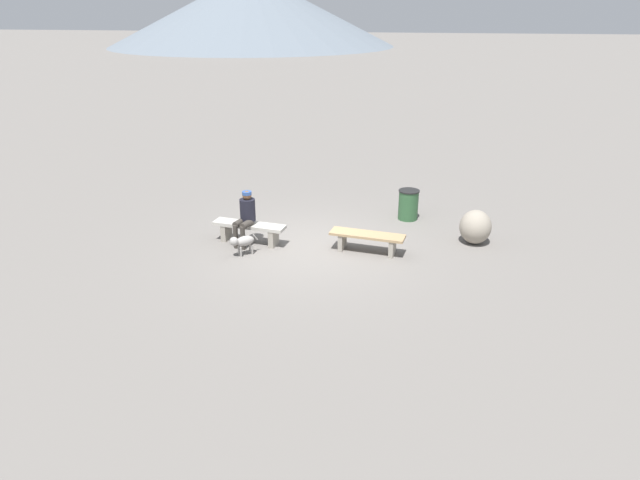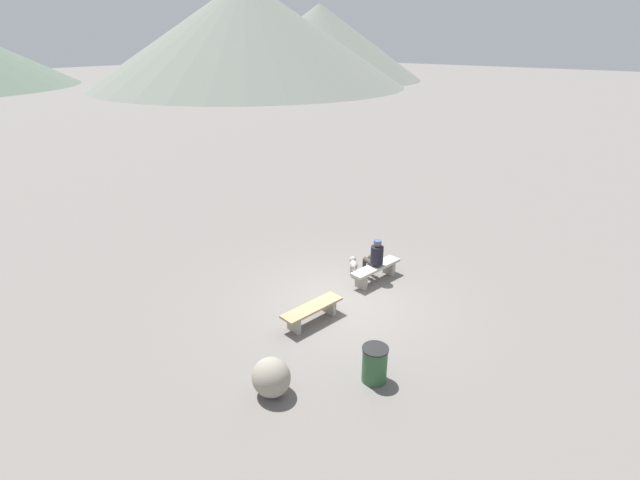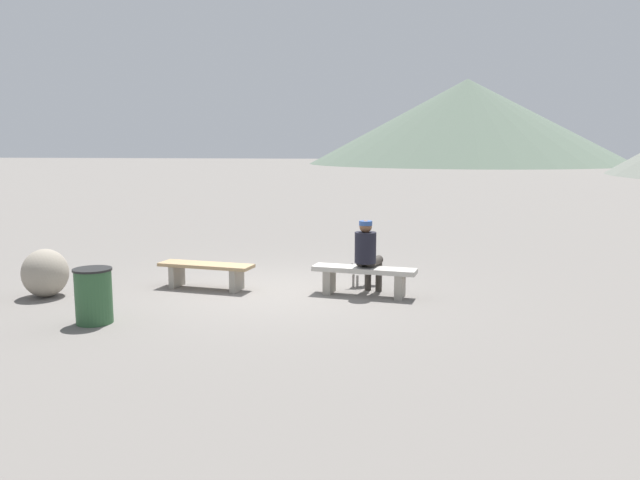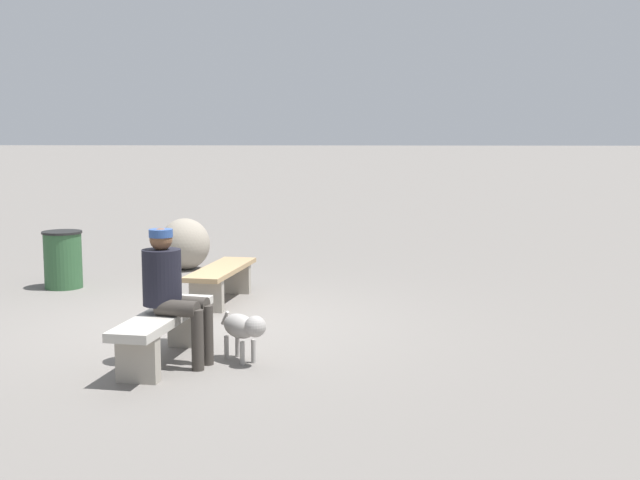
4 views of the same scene
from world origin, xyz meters
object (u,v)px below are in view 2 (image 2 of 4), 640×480
Objects in this scene: boulder at (271,377)px; bench_right at (376,270)px; seated_person at (375,256)px; trash_bin at (375,364)px; dog at (353,264)px; bench_left at (312,311)px.

bench_right is at bearing 9.46° from boulder.
seated_person is 5.27m from boulder.
boulder is at bearing 139.37° from trash_bin.
dog is (-0.05, 0.72, -0.01)m from bench_right.
boulder reaches higher than bench_left.
seated_person is 4.29m from trash_bin.
dog is 0.70× the size of trash_bin.
trash_bin is (-3.58, -2.20, 0.05)m from bench_right.
seated_person is at bearing 32.14° from trash_bin.
trash_bin reaches higher than bench_left.
trash_bin is at bearing -139.78° from bench_right.
trash_bin reaches higher than bench_right.
dog is 5.33m from boulder.
seated_person is at bearing 10.21° from boulder.
bench_left is at bearing 152.47° from dog.
seated_person is at bearing -122.78° from dog.
seated_person reaches higher than bench_left.
seated_person reaches higher than dog.
dog is at bearing 39.62° from trash_bin.
bench_right is 0.41m from seated_person.
seated_person is at bearing 8.39° from bench_left.
seated_person reaches higher than trash_bin.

